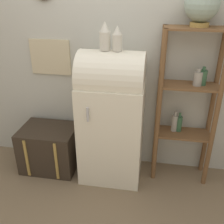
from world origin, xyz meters
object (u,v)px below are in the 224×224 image
refrigerator (112,116)px  vase_center (117,39)px  vase_left (105,37)px  globe (202,4)px  suitcase_trunk (50,148)px

refrigerator → vase_center: 0.81m
vase_left → globe: bearing=9.2°
suitcase_trunk → vase_left: (0.69, 0.00, 1.31)m
refrigerator → vase_left: 0.83m
suitcase_trunk → vase_left: size_ratio=2.40×
refrigerator → suitcase_trunk: size_ratio=2.29×
suitcase_trunk → vase_center: vase_center is taller
suitcase_trunk → globe: 2.22m
refrigerator → suitcase_trunk: 0.90m
suitcase_trunk → vase_left: vase_left is taller
vase_center → globe: bearing=11.2°
refrigerator → vase_center: (0.05, -0.01, 0.81)m
suitcase_trunk → vase_left: bearing=0.3°
globe → vase_left: 0.91m
suitcase_trunk → vase_center: bearing=-0.3°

